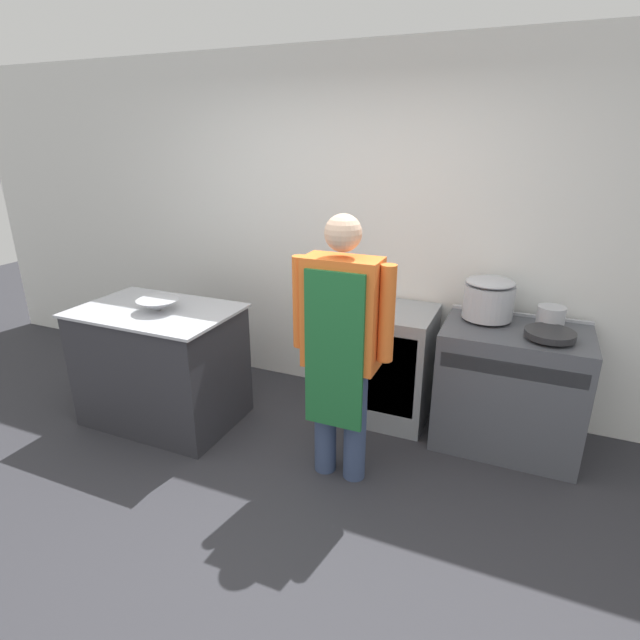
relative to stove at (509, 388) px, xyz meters
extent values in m
plane|color=#2D2D33|center=(-1.26, -1.52, -0.43)|extent=(14.00, 14.00, 0.00)
cube|color=white|center=(-1.26, 0.39, 0.92)|extent=(8.00, 0.05, 2.70)
cube|color=#2D2D33|center=(-2.43, -0.67, 0.00)|extent=(1.10, 0.74, 0.87)
cube|color=#B2B5BC|center=(-2.43, -0.67, 0.45)|extent=(1.15, 0.77, 0.02)
cube|color=#4C4F56|center=(0.00, 0.00, 0.00)|extent=(0.94, 0.63, 0.86)
cube|color=#B2B5BC|center=(0.00, -0.30, 0.27)|extent=(0.87, 0.03, 0.10)
cube|color=#B2B5BC|center=(0.00, 0.30, 0.44)|extent=(0.94, 0.03, 0.02)
cube|color=#93999E|center=(-0.88, 0.05, 0.00)|extent=(0.66, 0.59, 0.87)
cube|color=silver|center=(-0.88, -0.23, 0.04)|extent=(0.56, 0.02, 0.61)
cylinder|color=#38476B|center=(-1.05, -0.78, -0.05)|extent=(0.14, 0.14, 0.77)
cylinder|color=#38476B|center=(-0.85, -0.78, -0.05)|extent=(0.14, 0.14, 0.77)
cube|color=orange|center=(-0.95, -0.78, 0.67)|extent=(0.44, 0.22, 0.66)
cube|color=#1E6633|center=(-0.95, -0.90, 0.47)|extent=(0.35, 0.02, 0.95)
cylinder|color=orange|center=(-1.21, -0.78, 0.70)|extent=(0.09, 0.09, 0.56)
cylinder|color=orange|center=(-0.68, -0.78, 0.70)|extent=(0.09, 0.09, 0.56)
sphere|color=beige|center=(-0.95, -0.78, 1.13)|extent=(0.21, 0.21, 0.21)
cone|color=#B2B5BC|center=(-2.37, -0.69, 0.50)|extent=(0.30, 0.30, 0.09)
cylinder|color=#B2B5BC|center=(-0.21, 0.11, 0.56)|extent=(0.34, 0.34, 0.23)
ellipsoid|color=#B2B5BC|center=(-0.21, 0.11, 0.70)|extent=(0.33, 0.33, 0.06)
cylinder|color=#262628|center=(0.19, -0.11, 0.47)|extent=(0.31, 0.31, 0.04)
cylinder|color=#B2B5BC|center=(0.19, 0.11, 0.51)|extent=(0.18, 0.18, 0.13)
camera|label=1|loc=(0.00, -3.33, 1.62)|focal=28.00mm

